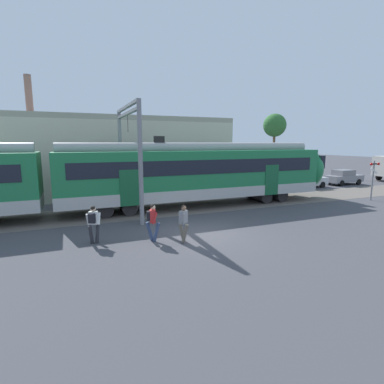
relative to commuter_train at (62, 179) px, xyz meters
name	(u,v)px	position (x,y,z in m)	size (l,w,h in m)	color
ground_plane	(203,235)	(6.13, -6.07, -2.25)	(160.00, 160.00, 0.00)	#424247
track_bed	(16,222)	(-2.48, 0.00, -2.25)	(80.00, 4.40, 0.01)	#605951
commuter_train	(62,179)	(0.00, 0.00, 0.00)	(38.05, 3.07, 4.73)	#B7B7B2
pedestrian_white	(93,221)	(1.26, -5.45, -1.26)	(0.65, 0.58, 1.67)	#28282D
pedestrian_red	(152,219)	(3.68, -6.10, -1.26)	(0.61, 0.60, 1.67)	navy
pedestrian_grey	(183,221)	(4.90, -6.73, -1.29)	(0.48, 0.71, 1.67)	#6B6051
parked_car_silver	(307,180)	(21.71, 3.90, -1.47)	(4.05, 1.85, 1.54)	#B7BABF
parked_car_grey	(344,177)	(26.79, 4.04, -1.47)	(4.05, 1.85, 1.54)	gray
catenary_gantry	(128,143)	(3.87, 0.00, 2.06)	(0.24, 6.64, 6.53)	gray
crossing_signal	(373,174)	(21.51, -3.07, -0.24)	(0.96, 0.22, 3.00)	gray
background_building	(114,156)	(3.90, 7.02, 0.95)	(19.63, 5.00, 9.20)	beige
street_tree_right	(275,126)	(24.92, 13.39, 4.16)	(2.90, 2.90, 7.95)	brown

